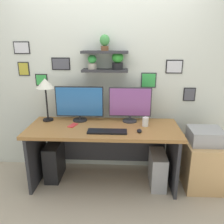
{
  "coord_description": "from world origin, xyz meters",
  "views": [
    {
      "loc": [
        0.22,
        -2.5,
        1.73
      ],
      "look_at": [
        0.1,
        0.05,
        0.92
      ],
      "focal_mm": 36.43,
      "sensor_mm": 36.0,
      "label": 1
    }
  ],
  "objects_px": {
    "cell_phone": "(73,125)",
    "printer": "(206,136)",
    "monitor_right": "(130,104)",
    "water_cup": "(145,122)",
    "computer_mouse": "(139,131)",
    "computer_tower_left": "(54,161)",
    "keyboard": "(107,131)",
    "drawer_cabinet": "(202,164)",
    "computer_tower_right": "(157,169)",
    "monitor_left": "(79,103)",
    "desk_lamp": "(45,86)",
    "desk": "(104,141)"
  },
  "relations": [
    {
      "from": "computer_mouse",
      "to": "drawer_cabinet",
      "type": "height_order",
      "value": "computer_mouse"
    },
    {
      "from": "computer_tower_left",
      "to": "computer_tower_right",
      "type": "height_order",
      "value": "computer_tower_left"
    },
    {
      "from": "desk",
      "to": "desk_lamp",
      "type": "distance_m",
      "value": 0.99
    },
    {
      "from": "printer",
      "to": "drawer_cabinet",
      "type": "bearing_deg",
      "value": 0.0
    },
    {
      "from": "monitor_left",
      "to": "computer_mouse",
      "type": "relative_size",
      "value": 6.68
    },
    {
      "from": "monitor_right",
      "to": "water_cup",
      "type": "bearing_deg",
      "value": -42.23
    },
    {
      "from": "computer_mouse",
      "to": "drawer_cabinet",
      "type": "bearing_deg",
      "value": 9.67
    },
    {
      "from": "desk",
      "to": "cell_phone",
      "type": "height_order",
      "value": "cell_phone"
    },
    {
      "from": "desk_lamp",
      "to": "water_cup",
      "type": "relative_size",
      "value": 4.91
    },
    {
      "from": "monitor_left",
      "to": "cell_phone",
      "type": "bearing_deg",
      "value": -105.64
    },
    {
      "from": "desk",
      "to": "water_cup",
      "type": "distance_m",
      "value": 0.56
    },
    {
      "from": "monitor_right",
      "to": "desk_lamp",
      "type": "relative_size",
      "value": 0.97
    },
    {
      "from": "cell_phone",
      "to": "keyboard",
      "type": "bearing_deg",
      "value": -4.22
    },
    {
      "from": "drawer_cabinet",
      "to": "printer",
      "type": "distance_m",
      "value": 0.37
    },
    {
      "from": "cell_phone",
      "to": "water_cup",
      "type": "xyz_separation_m",
      "value": [
        0.87,
        0.03,
        0.05
      ]
    },
    {
      "from": "water_cup",
      "to": "computer_tower_right",
      "type": "bearing_deg",
      "value": -25.74
    },
    {
      "from": "desk_lamp",
      "to": "computer_tower_right",
      "type": "distance_m",
      "value": 1.72
    },
    {
      "from": "drawer_cabinet",
      "to": "computer_mouse",
      "type": "bearing_deg",
      "value": -170.33
    },
    {
      "from": "monitor_left",
      "to": "monitor_right",
      "type": "height_order",
      "value": "monitor_left"
    },
    {
      "from": "computer_mouse",
      "to": "computer_tower_left",
      "type": "bearing_deg",
      "value": 168.29
    },
    {
      "from": "cell_phone",
      "to": "printer",
      "type": "bearing_deg",
      "value": 18.18
    },
    {
      "from": "monitor_right",
      "to": "computer_tower_right",
      "type": "distance_m",
      "value": 0.88
    },
    {
      "from": "keyboard",
      "to": "drawer_cabinet",
      "type": "xyz_separation_m",
      "value": [
        1.15,
        0.16,
        -0.47
      ]
    },
    {
      "from": "cell_phone",
      "to": "printer",
      "type": "distance_m",
      "value": 1.58
    },
    {
      "from": "desk_lamp",
      "to": "computer_tower_left",
      "type": "height_order",
      "value": "desk_lamp"
    },
    {
      "from": "computer_tower_left",
      "to": "keyboard",
      "type": "bearing_deg",
      "value": -19.12
    },
    {
      "from": "monitor_left",
      "to": "desk_lamp",
      "type": "distance_m",
      "value": 0.46
    },
    {
      "from": "monitor_left",
      "to": "cell_phone",
      "type": "relative_size",
      "value": 4.3
    },
    {
      "from": "computer_tower_left",
      "to": "computer_mouse",
      "type": "bearing_deg",
      "value": -11.71
    },
    {
      "from": "monitor_left",
      "to": "keyboard",
      "type": "bearing_deg",
      "value": -45.46
    },
    {
      "from": "desk",
      "to": "computer_mouse",
      "type": "height_order",
      "value": "computer_mouse"
    },
    {
      "from": "cell_phone",
      "to": "printer",
      "type": "xyz_separation_m",
      "value": [
        1.57,
        -0.03,
        -0.1
      ]
    },
    {
      "from": "keyboard",
      "to": "computer_tower_left",
      "type": "relative_size",
      "value": 0.94
    },
    {
      "from": "cell_phone",
      "to": "monitor_right",
      "type": "bearing_deg",
      "value": 34.92
    },
    {
      "from": "keyboard",
      "to": "desk",
      "type": "bearing_deg",
      "value": 104.5
    },
    {
      "from": "monitor_right",
      "to": "computer_tower_right",
      "type": "bearing_deg",
      "value": -35.13
    },
    {
      "from": "keyboard",
      "to": "drawer_cabinet",
      "type": "height_order",
      "value": "keyboard"
    },
    {
      "from": "desk_lamp",
      "to": "printer",
      "type": "bearing_deg",
      "value": -5.94
    },
    {
      "from": "computer_mouse",
      "to": "water_cup",
      "type": "relative_size",
      "value": 0.82
    },
    {
      "from": "monitor_left",
      "to": "computer_mouse",
      "type": "bearing_deg",
      "value": -25.86
    },
    {
      "from": "keyboard",
      "to": "printer",
      "type": "distance_m",
      "value": 1.16
    },
    {
      "from": "monitor_right",
      "to": "water_cup",
      "type": "relative_size",
      "value": 4.77
    },
    {
      "from": "computer_mouse",
      "to": "cell_phone",
      "type": "relative_size",
      "value": 0.64
    },
    {
      "from": "desk",
      "to": "computer_tower_left",
      "type": "bearing_deg",
      "value": 177.65
    },
    {
      "from": "keyboard",
      "to": "cell_phone",
      "type": "distance_m",
      "value": 0.47
    },
    {
      "from": "cell_phone",
      "to": "printer",
      "type": "relative_size",
      "value": 0.37
    },
    {
      "from": "monitor_right",
      "to": "drawer_cabinet",
      "type": "distance_m",
      "value": 1.15
    },
    {
      "from": "desk",
      "to": "keyboard",
      "type": "xyz_separation_m",
      "value": [
        0.06,
        -0.22,
        0.21
      ]
    },
    {
      "from": "monitor_left",
      "to": "water_cup",
      "type": "height_order",
      "value": "monitor_left"
    },
    {
      "from": "computer_mouse",
      "to": "desk_lamp",
      "type": "distance_m",
      "value": 1.27
    }
  ]
}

